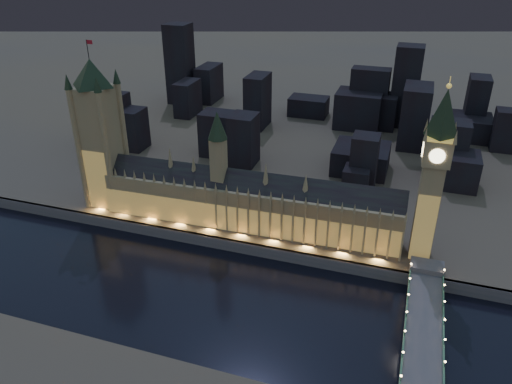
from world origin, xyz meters
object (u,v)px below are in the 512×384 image
(palace_of_westminster, at_px, (247,201))
(westminster_bridge, at_px, (423,330))
(victoria_tower, at_px, (100,128))
(elizabeth_tower, at_px, (435,163))

(palace_of_westminster, height_order, westminster_bridge, palace_of_westminster)
(palace_of_westminster, bearing_deg, victoria_tower, 179.90)
(victoria_tower, xyz_separation_m, elizabeth_tower, (218.00, 0.00, 4.02))
(palace_of_westminster, xyz_separation_m, westminster_bridge, (116.57, -65.19, -20.39))
(victoria_tower, distance_m, elizabeth_tower, 218.04)
(victoria_tower, height_order, westminster_bridge, victoria_tower)
(palace_of_westminster, distance_m, westminster_bridge, 135.10)
(victoria_tower, height_order, elizabeth_tower, victoria_tower)
(palace_of_westminster, xyz_separation_m, elizabeth_tower, (111.70, 0.18, 43.14))
(palace_of_westminster, distance_m, elizabeth_tower, 119.74)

